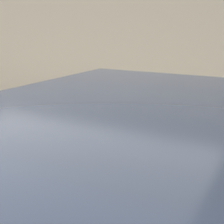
# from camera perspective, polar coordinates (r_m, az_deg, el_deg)

# --- Properties ---
(sidewalk) EXTENTS (24.00, 2.80, 0.12)m
(sidewalk) POSITION_cam_1_polar(r_m,az_deg,el_deg) (4.37, 4.37, -12.42)
(sidewalk) COLOR #BCB7AD
(sidewalk) RESTS_ON ground_plane
(parking_meter) EXTENTS (0.18, 0.14, 1.51)m
(parking_meter) POSITION_cam_1_polar(r_m,az_deg,el_deg) (3.12, -0.00, -2.65)
(parking_meter) COLOR slate
(parking_meter) RESTS_ON sidewalk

